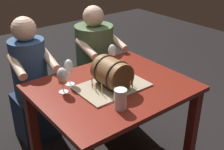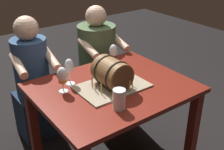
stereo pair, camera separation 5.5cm
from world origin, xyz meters
The scene contains 8 objects.
dining_table centered at (0.00, 0.00, 0.62)m, with size 1.13×0.91×0.74m.
barrel_cake centered at (-0.02, -0.01, 0.84)m, with size 0.52×0.35×0.23m.
wine_glass_red centered at (0.21, 0.27, 0.87)m, with size 0.07×0.07×0.20m.
wine_glass_amber centered at (-0.33, 0.14, 0.86)m, with size 0.08×0.08×0.19m.
wine_glass_empty centered at (-0.24, 0.22, 0.88)m, with size 0.07×0.07×0.20m.
beer_pint centered at (-0.15, -0.27, 0.81)m, with size 0.08×0.08×0.14m.
person_seated_left centered at (-0.34, 0.73, 0.52)m, with size 0.36×0.46×1.17m.
person_seated_right centered at (0.34, 0.73, 0.56)m, with size 0.42×0.49×1.16m.
Camera 2 is at (-1.13, -1.52, 1.76)m, focal length 46.21 mm.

